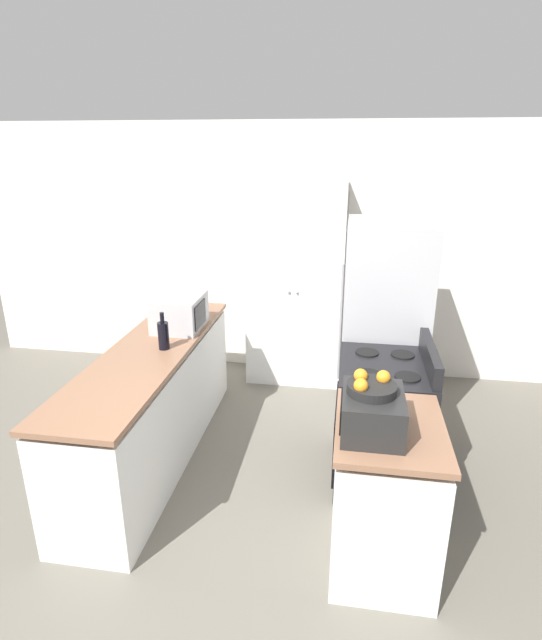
{
  "coord_description": "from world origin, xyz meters",
  "views": [
    {
      "loc": [
        0.6,
        -1.97,
        2.38
      ],
      "look_at": [
        0.0,
        1.73,
        1.05
      ],
      "focal_mm": 28.0,
      "sensor_mm": 36.0,
      "label": 1
    }
  ],
  "objects_px": {
    "refrigerator": "(383,328)",
    "toaster_oven": "(372,413)",
    "wine_bottle": "(163,335)",
    "fruit_bowl": "(371,386)",
    "pantry_cabinet": "(296,285)",
    "microwave": "(180,312)",
    "stove": "(381,421)"
  },
  "relations": [
    {
      "from": "wine_bottle",
      "to": "toaster_oven",
      "type": "bearing_deg",
      "value": -31.27
    },
    {
      "from": "pantry_cabinet",
      "to": "refrigerator",
      "type": "bearing_deg",
      "value": -42.64
    },
    {
      "from": "pantry_cabinet",
      "to": "wine_bottle",
      "type": "xyz_separation_m",
      "value": [
        -0.82,
        -1.55,
        0.01
      ]
    },
    {
      "from": "wine_bottle",
      "to": "refrigerator",
      "type": "bearing_deg",
      "value": 25.07
    },
    {
      "from": "stove",
      "to": "fruit_bowl",
      "type": "xyz_separation_m",
      "value": [
        -0.15,
        -0.87,
        0.71
      ]
    },
    {
      "from": "stove",
      "to": "microwave",
      "type": "xyz_separation_m",
      "value": [
        -1.67,
        0.49,
        0.59
      ]
    },
    {
      "from": "stove",
      "to": "fruit_bowl",
      "type": "relative_size",
      "value": 4.09
    },
    {
      "from": "stove",
      "to": "wine_bottle",
      "type": "bearing_deg",
      "value": 178.93
    },
    {
      "from": "microwave",
      "to": "fruit_bowl",
      "type": "bearing_deg",
      "value": -41.63
    },
    {
      "from": "stove",
      "to": "refrigerator",
      "type": "height_order",
      "value": "refrigerator"
    },
    {
      "from": "pantry_cabinet",
      "to": "stove",
      "type": "distance_m",
      "value": 1.87
    },
    {
      "from": "refrigerator",
      "to": "toaster_oven",
      "type": "relative_size",
      "value": 4.39
    },
    {
      "from": "microwave",
      "to": "toaster_oven",
      "type": "bearing_deg",
      "value": -41.77
    },
    {
      "from": "refrigerator",
      "to": "fruit_bowl",
      "type": "xyz_separation_m",
      "value": [
        -0.17,
        -1.67,
        0.28
      ]
    },
    {
      "from": "wine_bottle",
      "to": "toaster_oven",
      "type": "distance_m",
      "value": 1.77
    },
    {
      "from": "pantry_cabinet",
      "to": "refrigerator",
      "type": "distance_m",
      "value": 1.15
    },
    {
      "from": "wine_bottle",
      "to": "pantry_cabinet",
      "type": "bearing_deg",
      "value": 62.18
    },
    {
      "from": "pantry_cabinet",
      "to": "microwave",
      "type": "relative_size",
      "value": 4.44
    },
    {
      "from": "refrigerator",
      "to": "fruit_bowl",
      "type": "relative_size",
      "value": 6.83
    },
    {
      "from": "fruit_bowl",
      "to": "pantry_cabinet",
      "type": "bearing_deg",
      "value": 105.39
    },
    {
      "from": "pantry_cabinet",
      "to": "stove",
      "type": "height_order",
      "value": "pantry_cabinet"
    },
    {
      "from": "refrigerator",
      "to": "toaster_oven",
      "type": "bearing_deg",
      "value": -95.13
    },
    {
      "from": "stove",
      "to": "refrigerator",
      "type": "bearing_deg",
      "value": 88.48
    },
    {
      "from": "microwave",
      "to": "wine_bottle",
      "type": "distance_m",
      "value": 0.46
    },
    {
      "from": "refrigerator",
      "to": "fruit_bowl",
      "type": "distance_m",
      "value": 1.7
    },
    {
      "from": "stove",
      "to": "refrigerator",
      "type": "distance_m",
      "value": 0.92
    },
    {
      "from": "wine_bottle",
      "to": "fruit_bowl",
      "type": "xyz_separation_m",
      "value": [
        1.49,
        -0.9,
        0.15
      ]
    },
    {
      "from": "pantry_cabinet",
      "to": "toaster_oven",
      "type": "height_order",
      "value": "pantry_cabinet"
    },
    {
      "from": "pantry_cabinet",
      "to": "toaster_oven",
      "type": "bearing_deg",
      "value": -74.39
    },
    {
      "from": "microwave",
      "to": "fruit_bowl",
      "type": "height_order",
      "value": "fruit_bowl"
    },
    {
      "from": "pantry_cabinet",
      "to": "stove",
      "type": "xyz_separation_m",
      "value": [
        0.82,
        -1.58,
        -0.56
      ]
    },
    {
      "from": "stove",
      "to": "toaster_oven",
      "type": "distance_m",
      "value": 1.06
    }
  ]
}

